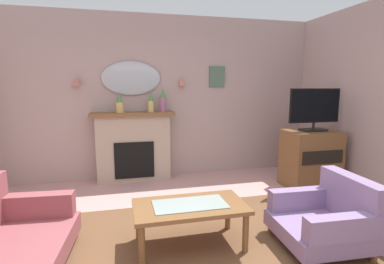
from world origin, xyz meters
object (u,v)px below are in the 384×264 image
mantel_vase_right (151,102)px  wall_mirror (131,78)px  wall_sconce_left (77,81)px  tv_flatscreen (315,108)px  mantel_vase_centre (163,100)px  armchair_beside_couch (328,217)px  fireplace (134,147)px  framed_picture (217,77)px  tv_cabinet (310,159)px  mantel_vase_left (120,104)px  coffee_table (190,210)px  wall_sconce_right (182,82)px

mantel_vase_right → wall_mirror: (-0.30, 0.17, 0.38)m
wall_mirror → wall_sconce_left: bearing=-176.6°
tv_flatscreen → mantel_vase_centre: bearing=156.1°
wall_sconce_left → armchair_beside_couch: size_ratio=0.16×
fireplace → armchair_beside_couch: 3.13m
fireplace → wall_mirror: 1.15m
mantel_vase_right → framed_picture: framed_picture is taller
wall_sconce_left → tv_flatscreen: size_ratio=0.17×
armchair_beside_couch → framed_picture: bearing=95.7°
wall_sconce_left → tv_cabinet: wall_sconce_left is taller
mantel_vase_right → wall_mirror: 0.52m
mantel_vase_left → mantel_vase_centre: size_ratio=0.83×
tv_flatscreen → armchair_beside_couch: bearing=-120.5°
mantel_vase_left → coffee_table: mantel_vase_left is taller
armchair_beside_couch → wall_sconce_left: bearing=134.5°
mantel_vase_left → coffee_table: size_ratio=0.30×
mantel_vase_right → wall_sconce_right: size_ratio=2.43×
wall_sconce_left → wall_sconce_right: bearing=0.0°
tv_cabinet → wall_sconce_left: bearing=163.2°
mantel_vase_left → tv_cabinet: mantel_vase_left is taller
framed_picture → tv_cabinet: bearing=-43.4°
wall_mirror → mantel_vase_left: bearing=-139.6°
armchair_beside_couch → tv_cabinet: tv_cabinet is taller
wall_mirror → mantel_vase_centre: bearing=-18.8°
wall_mirror → tv_cabinet: (2.69, -1.12, -1.26)m
wall_sconce_left → wall_mirror: bearing=3.4°
framed_picture → armchair_beside_couch: size_ratio=0.42×
fireplace → mantel_vase_right: (0.30, -0.03, 0.76)m
framed_picture → fireplace: bearing=-174.2°
mantel_vase_left → armchair_beside_couch: bearing=-52.2°
mantel_vase_right → wall_sconce_left: bearing=174.0°
mantel_vase_left → wall_sconce_right: bearing=6.5°
armchair_beside_couch → tv_flatscreen: bearing=59.5°
tv_cabinet → framed_picture: bearing=136.6°
framed_picture → tv_flatscreen: (1.19, -1.15, -0.50)m
mantel_vase_right → tv_flatscreen: 2.59m
fireplace → tv_flatscreen: 2.95m
mantel_vase_centre → armchair_beside_couch: bearing=-63.5°
mantel_vase_centre → framed_picture: framed_picture is taller
wall_sconce_left → mantel_vase_left: bearing=-10.5°
fireplace → wall_sconce_right: size_ratio=9.71×
tv_flatscreen → coffee_table: bearing=-150.9°
mantel_vase_centre → tv_cabinet: bearing=-23.4°
framed_picture → coffee_table: size_ratio=0.33×
wall_sconce_left → framed_picture: 2.35m
coffee_table → tv_cabinet: (2.26, 1.28, 0.07)m
mantel_vase_centre → tv_cabinet: mantel_vase_centre is taller
mantel_vase_left → tv_flatscreen: 3.05m
fireplace → wall_sconce_left: size_ratio=9.71×
mantel_vase_left → wall_mirror: bearing=40.4°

